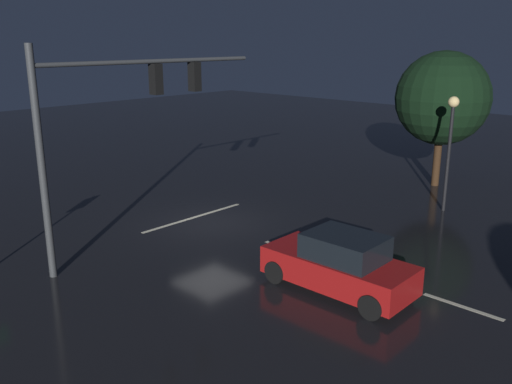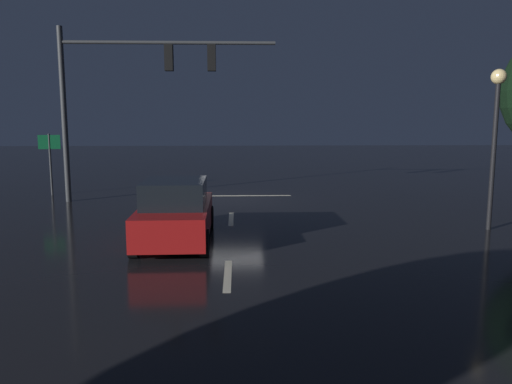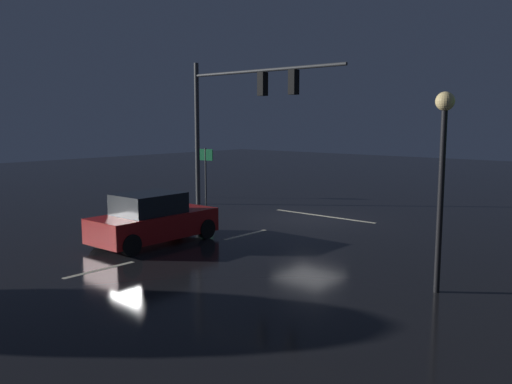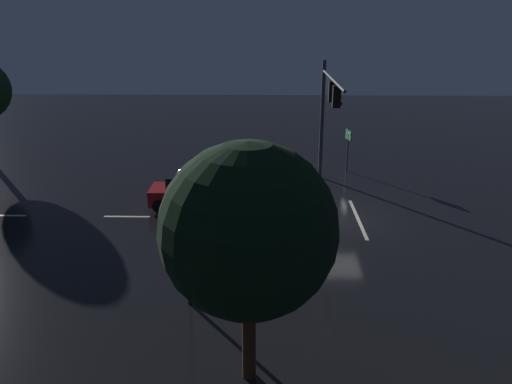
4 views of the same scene
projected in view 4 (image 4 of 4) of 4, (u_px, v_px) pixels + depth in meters
ground_plane at (336, 218)px, 24.37m from camera, size 80.00×80.00×0.00m
traffic_signal_assembly at (328, 104)px, 26.49m from camera, size 8.39×0.47×6.80m
lane_dash_far at (252, 218)px, 24.45m from camera, size 0.16×2.20×0.01m
lane_dash_mid at (127, 216)px, 24.59m from camera, size 0.16×2.20×0.01m
lane_dash_near at (3, 215)px, 24.72m from camera, size 0.16×2.20×0.01m
stop_bar at (358, 219)px, 24.34m from camera, size 5.00×0.16×0.01m
car_approaching at (193, 192)px, 25.63m from camera, size 1.95×4.39×1.70m
street_lamp_left_kerb at (186, 210)px, 16.08m from camera, size 0.44×0.44×4.72m
route_sign at (348, 141)px, 31.14m from camera, size 0.89×0.25×2.64m
tree_left_near at (248, 231)px, 12.36m from camera, size 4.38×4.38×6.41m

